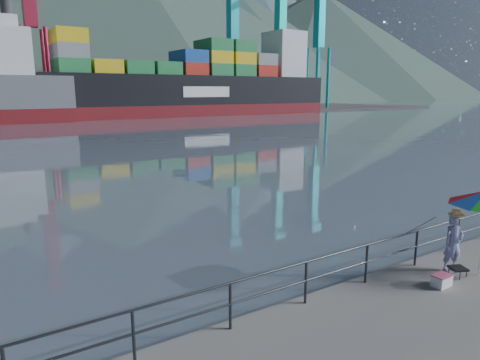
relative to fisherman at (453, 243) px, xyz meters
The scene contains 10 objects.
far_dock 92.29m from the fisherman, 85.95° to the left, with size 200.00×40.00×0.40m, color #514F4C.
guardrail 3.57m from the fisherman, 167.78° to the left, with size 22.00×0.06×1.03m.
mountains 212.66m from the fisherman, 80.30° to the left, with size 600.00×332.80×80.00m.
port_cranes 88.81m from the fisherman, 71.67° to the left, with size 116.00×28.00×38.40m.
container_stacks 97.34m from the fisherman, 73.25° to the left, with size 58.00×8.40×7.80m.
fisherman is the anchor object (origin of this frame).
folding_stool 0.74m from the fisherman, 121.20° to the right, with size 0.51×0.51×0.25m.
cooler_bag 1.31m from the fisherman, 158.74° to the right, with size 0.47×0.31×0.27m, color white.
fishing_rod 1.36m from the fisherman, 91.01° to the left, with size 0.02×0.02×1.94m, color black.
container_ship 79.71m from the fisherman, 66.99° to the left, with size 59.32×9.89×18.10m.
Camera 1 is at (-7.09, -5.05, 4.76)m, focal length 32.00 mm.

